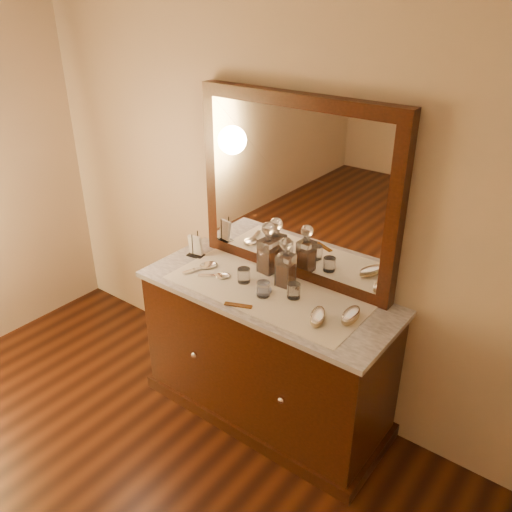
# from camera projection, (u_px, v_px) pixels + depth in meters

# --- Properties ---
(dresser_cabinet) EXTENTS (1.40, 0.55, 0.82)m
(dresser_cabinet) POSITION_uv_depth(u_px,v_px,m) (266.00, 356.00, 3.05)
(dresser_cabinet) COLOR black
(dresser_cabinet) RESTS_ON floor
(dresser_plinth) EXTENTS (1.46, 0.59, 0.08)m
(dresser_plinth) POSITION_uv_depth(u_px,v_px,m) (266.00, 404.00, 3.22)
(dresser_plinth) COLOR black
(dresser_plinth) RESTS_ON floor
(knob_left) EXTENTS (0.04, 0.04, 0.04)m
(knob_left) POSITION_uv_depth(u_px,v_px,m) (194.00, 355.00, 2.99)
(knob_left) COLOR silver
(knob_left) RESTS_ON dresser_cabinet
(knob_right) EXTENTS (0.04, 0.04, 0.04)m
(knob_right) POSITION_uv_depth(u_px,v_px,m) (281.00, 400.00, 2.67)
(knob_right) COLOR silver
(knob_right) RESTS_ON dresser_cabinet
(marble_top) EXTENTS (1.44, 0.59, 0.03)m
(marble_top) POSITION_uv_depth(u_px,v_px,m) (267.00, 293.00, 2.85)
(marble_top) COLOR silver
(marble_top) RESTS_ON dresser_cabinet
(mirror_frame) EXTENTS (1.20, 0.08, 1.00)m
(mirror_frame) POSITION_uv_depth(u_px,v_px,m) (296.00, 190.00, 2.79)
(mirror_frame) COLOR black
(mirror_frame) RESTS_ON marble_top
(mirror_glass) EXTENTS (1.06, 0.01, 0.86)m
(mirror_glass) POSITION_uv_depth(u_px,v_px,m) (292.00, 192.00, 2.77)
(mirror_glass) COLOR white
(mirror_glass) RESTS_ON marble_top
(lace_runner) EXTENTS (1.10, 0.45, 0.00)m
(lace_runner) POSITION_uv_depth(u_px,v_px,m) (265.00, 292.00, 2.83)
(lace_runner) COLOR white
(lace_runner) RESTS_ON marble_top
(pin_dish) EXTENTS (0.08, 0.08, 0.01)m
(pin_dish) POSITION_uv_depth(u_px,v_px,m) (265.00, 290.00, 2.83)
(pin_dish) COLOR silver
(pin_dish) RESTS_ON lace_runner
(comb) EXTENTS (0.14, 0.08, 0.01)m
(comb) POSITION_uv_depth(u_px,v_px,m) (238.00, 305.00, 2.70)
(comb) COLOR brown
(comb) RESTS_ON lace_runner
(napkin_rack) EXTENTS (0.11, 0.08, 0.15)m
(napkin_rack) POSITION_uv_depth(u_px,v_px,m) (195.00, 247.00, 3.18)
(napkin_rack) COLOR black
(napkin_rack) RESTS_ON marble_top
(decanter_left) EXTENTS (0.10, 0.10, 0.31)m
(decanter_left) POSITION_uv_depth(u_px,v_px,m) (268.00, 253.00, 2.97)
(decanter_left) COLOR brown
(decanter_left) RESTS_ON lace_runner
(decanter_right) EXTENTS (0.09, 0.09, 0.28)m
(decanter_right) POSITION_uv_depth(u_px,v_px,m) (286.00, 267.00, 2.84)
(decanter_right) COLOR brown
(decanter_right) RESTS_ON lace_runner
(brush_near) EXTENTS (0.13, 0.18, 0.04)m
(brush_near) POSITION_uv_depth(u_px,v_px,m) (318.00, 316.00, 2.58)
(brush_near) COLOR #917C59
(brush_near) RESTS_ON lace_runner
(brush_far) EXTENTS (0.09, 0.17, 0.05)m
(brush_far) POSITION_uv_depth(u_px,v_px,m) (351.00, 315.00, 2.59)
(brush_far) COLOR #917C59
(brush_far) RESTS_ON lace_runner
(hand_mirror_outer) EXTENTS (0.12, 0.23, 0.02)m
(hand_mirror_outer) POSITION_uv_depth(u_px,v_px,m) (206.00, 266.00, 3.07)
(hand_mirror_outer) COLOR silver
(hand_mirror_outer) RESTS_ON lace_runner
(hand_mirror_inner) EXTENTS (0.18, 0.14, 0.02)m
(hand_mirror_inner) POSITION_uv_depth(u_px,v_px,m) (220.00, 276.00, 2.97)
(hand_mirror_inner) COLOR silver
(hand_mirror_inner) RESTS_ON lace_runner
(tumblers) EXTENTS (0.38, 0.15, 0.08)m
(tumblers) POSITION_uv_depth(u_px,v_px,m) (267.00, 285.00, 2.81)
(tumblers) COLOR white
(tumblers) RESTS_ON lace_runner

